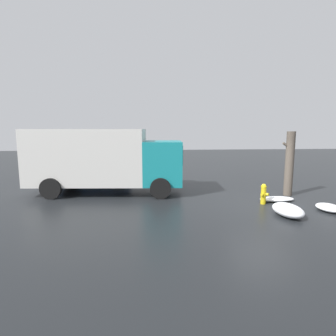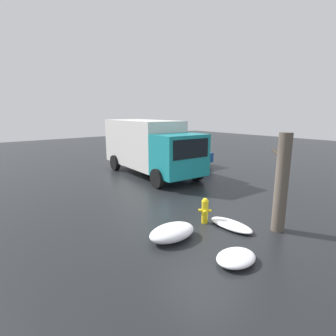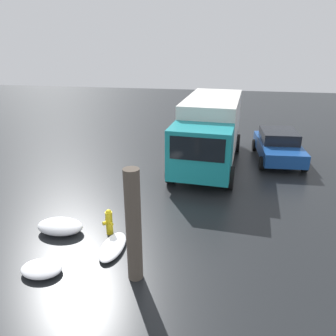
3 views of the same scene
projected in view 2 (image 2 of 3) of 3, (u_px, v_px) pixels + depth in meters
name	position (u px, v px, depth m)	size (l,w,h in m)	color
ground_plane	(204.00, 223.00, 8.21)	(60.00, 60.00, 0.00)	black
fire_hydrant	(205.00, 210.00, 8.12)	(0.36, 0.36, 0.81)	yellow
tree_trunk	(282.00, 183.00, 7.39)	(0.56, 0.37, 2.86)	brown
delivery_truck	(149.00, 145.00, 14.43)	(7.08, 3.06, 2.96)	teal
parked_car	(181.00, 153.00, 17.36)	(4.04, 2.19, 1.40)	#194793
snow_pile_by_hydrant	(172.00, 232.00, 7.11)	(0.87, 1.39, 0.41)	white
snow_pile_curbside	(231.00, 225.00, 7.84)	(1.43, 0.63, 0.18)	white
snow_pile_by_tree	(236.00, 258.00, 6.02)	(0.78, 1.04, 0.24)	white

